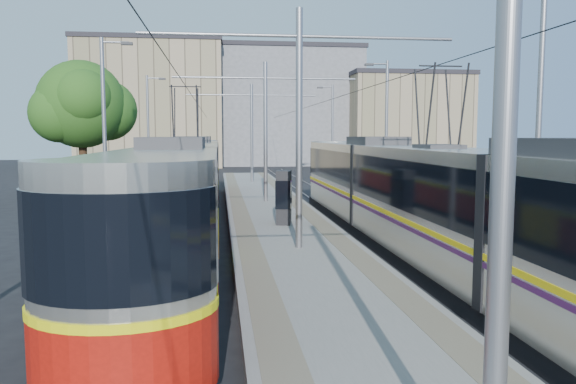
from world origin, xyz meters
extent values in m
plane|color=black|center=(0.00, 0.00, 0.00)|extent=(160.00, 160.00, 0.00)
cube|color=gray|center=(0.00, 17.00, 0.15)|extent=(4.00, 50.00, 0.30)
cube|color=gray|center=(-1.45, 17.00, 0.30)|extent=(0.70, 50.00, 0.01)
cube|color=gray|center=(1.45, 17.00, 0.30)|extent=(0.70, 50.00, 0.01)
cube|color=gray|center=(-4.32, 17.00, 0.01)|extent=(0.07, 70.00, 0.03)
cube|color=gray|center=(-2.88, 17.00, 0.01)|extent=(0.07, 70.00, 0.03)
cube|color=gray|center=(2.88, 17.00, 0.01)|extent=(0.07, 70.00, 0.03)
cube|color=gray|center=(4.32, 17.00, 0.01)|extent=(0.07, 70.00, 0.03)
cube|color=black|center=(-3.60, 13.60, 0.20)|extent=(2.30, 30.88, 0.40)
cube|color=#B5B1A6|center=(-3.60, 13.60, 1.85)|extent=(2.40, 29.28, 2.90)
cube|color=black|center=(-3.60, 13.60, 2.35)|extent=(2.43, 29.28, 1.30)
cube|color=#D8CF0B|center=(-3.60, 13.60, 1.45)|extent=(2.43, 29.28, 0.12)
cube|color=#A21109|center=(-3.60, 13.60, 0.95)|extent=(2.42, 29.28, 1.10)
cube|color=#2D2D30|center=(-3.60, 13.60, 3.45)|extent=(1.68, 3.00, 0.30)
cube|color=black|center=(3.60, 6.30, 0.20)|extent=(2.30, 29.78, 0.40)
cube|color=beige|center=(3.60, 6.30, 1.85)|extent=(2.40, 28.18, 2.90)
cube|color=black|center=(3.60, 6.30, 2.35)|extent=(2.43, 28.18, 1.30)
cube|color=yellow|center=(3.60, 6.30, 1.45)|extent=(2.43, 28.18, 0.12)
cube|color=#461449|center=(3.60, 6.30, 1.30)|extent=(2.43, 28.18, 0.10)
cube|color=#2D2D30|center=(3.60, 6.30, 3.45)|extent=(1.68, 3.00, 0.30)
cylinder|color=gray|center=(0.00, -4.00, 3.80)|extent=(0.20, 0.20, 7.00)
cylinder|color=gray|center=(0.00, 8.00, 3.80)|extent=(0.20, 0.20, 7.00)
cylinder|color=gray|center=(0.00, 8.00, 6.50)|extent=(9.20, 0.10, 0.10)
cylinder|color=gray|center=(0.00, 20.00, 3.80)|extent=(0.20, 0.20, 7.00)
cylinder|color=gray|center=(0.00, 20.00, 6.50)|extent=(9.20, 0.10, 0.10)
cylinder|color=gray|center=(0.00, 32.00, 3.80)|extent=(0.20, 0.20, 7.00)
cylinder|color=gray|center=(0.00, 32.00, 6.50)|extent=(9.20, 0.10, 0.10)
cylinder|color=black|center=(-3.60, 17.00, 5.55)|extent=(0.02, 70.00, 0.02)
cylinder|color=black|center=(3.60, 17.00, 5.55)|extent=(0.02, 70.00, 0.02)
cylinder|color=gray|center=(-7.50, 18.00, 4.00)|extent=(0.18, 0.18, 8.00)
cube|color=#2D2D30|center=(-6.40, 18.00, 7.75)|extent=(0.50, 0.22, 0.12)
cylinder|color=gray|center=(-7.50, 34.00, 4.00)|extent=(0.18, 0.18, 8.00)
cube|color=#2D2D30|center=(-6.40, 34.00, 7.75)|extent=(0.50, 0.22, 0.12)
cylinder|color=gray|center=(7.50, 8.00, 4.00)|extent=(0.18, 0.18, 8.00)
cylinder|color=gray|center=(7.50, 24.00, 4.00)|extent=(0.18, 0.18, 8.00)
cube|color=#2D2D30|center=(6.40, 24.00, 7.75)|extent=(0.50, 0.22, 0.12)
cylinder|color=gray|center=(7.50, 40.00, 4.00)|extent=(0.18, 0.18, 8.00)
cube|color=#2D2D30|center=(6.40, 40.00, 7.75)|extent=(0.50, 0.22, 0.12)
cube|color=black|center=(0.07, 12.53, 1.31)|extent=(0.69, 0.97, 2.03)
cube|color=black|center=(0.07, 12.53, 1.45)|extent=(0.73, 1.01, 1.06)
cylinder|color=#382314|center=(-9.94, 24.33, 1.62)|extent=(0.45, 0.45, 3.24)
sphere|color=#234A15|center=(-9.94, 24.33, 5.37)|extent=(4.86, 4.86, 4.86)
sphere|color=#234A15|center=(-8.72, 25.14, 5.06)|extent=(3.44, 3.44, 3.44)
cube|color=tan|center=(-10.00, 60.00, 6.99)|extent=(16.00, 12.00, 13.99)
cube|color=#262328|center=(-10.00, 60.00, 14.24)|extent=(16.32, 12.24, 0.50)
cube|color=gray|center=(6.00, 64.00, 6.96)|extent=(18.00, 14.00, 13.92)
cube|color=#262328|center=(6.00, 64.00, 14.17)|extent=(18.36, 14.28, 0.50)
cube|color=tan|center=(20.00, 58.00, 5.27)|extent=(14.00, 10.00, 10.54)
cube|color=#262328|center=(20.00, 58.00, 10.79)|extent=(14.28, 10.20, 0.50)
camera|label=1|loc=(-2.34, -8.40, 3.64)|focal=35.00mm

